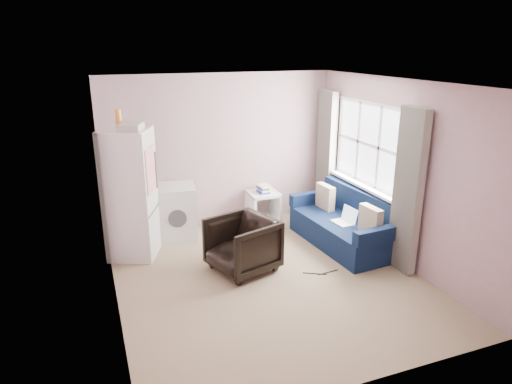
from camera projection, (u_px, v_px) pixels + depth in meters
room at (271, 187)px, 5.59m from camera, size 3.84×4.24×2.54m
armchair at (242, 242)px, 6.07m from camera, size 0.94×0.97×0.81m
fridge at (130, 193)px, 6.37m from camera, size 0.83×0.83×2.09m
washing_machine at (176, 211)px, 7.11m from camera, size 0.68×0.68×0.85m
side_table at (263, 205)px, 7.74m from camera, size 0.50×0.50×0.67m
sofa at (346, 225)px, 6.92m from camera, size 0.97×1.90×0.82m
window_dressing at (361, 171)px, 6.85m from camera, size 0.17×2.62×2.18m
floor_cables at (322, 273)px, 6.09m from camera, size 0.48×0.16×0.01m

